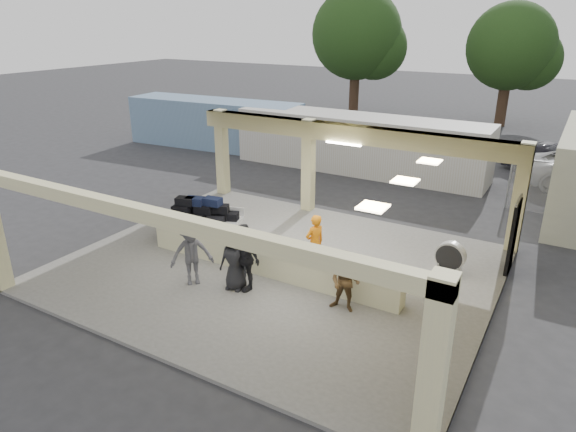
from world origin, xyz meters
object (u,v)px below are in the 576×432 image
Objects in this scene: passenger_b at (244,257)px; drum_fan at (450,257)px; baggage_counter at (267,258)px; container_white at (358,144)px; car_dark at (550,160)px; luggage_cart at (200,216)px; passenger_d at (234,260)px; baggage_handler at (315,243)px; passenger_a at (345,282)px; container_blue at (215,124)px; passenger_c at (192,254)px.

drum_fan is at bearing 54.48° from passenger_b.
container_white reaches higher than baggage_counter.
passenger_b reaches higher than car_dark.
container_white is at bearing 68.45° from luggage_cart.
passenger_d is 0.40× the size of car_dark.
passenger_b is at bearing -6.77° from baggage_handler.
passenger_a is at bearing 1.44° from passenger_d.
drum_fan is 0.57× the size of passenger_d.
baggage_handler is 1.05× the size of passenger_d.
drum_fan is 0.59× the size of passenger_a.
luggage_cart is at bearing 136.28° from passenger_d.
baggage_handler is (1.10, 0.80, 0.38)m from baggage_counter.
passenger_d is (-1.38, -1.97, -0.04)m from baggage_handler.
passenger_a is 13.11m from container_white.
passenger_b is at bearing -136.40° from drum_fan.
baggage_handler is 2.17m from passenger_b.
drum_fan is 11.04m from container_white.
passenger_d is 16.98m from container_blue.
passenger_c is 0.44× the size of car_dark.
passenger_c reaches higher than baggage_handler.
container_white reaches higher than luggage_cart.
passenger_b is at bearing -53.58° from container_blue.
container_white reaches higher than passenger_b.
passenger_c is at bearing -70.15° from luggage_cart.
container_white is at bearing 131.31° from car_dark.
passenger_b is 17.51m from car_dark.
baggage_handler is 11.14m from container_white.
container_blue is (-13.84, 12.62, 0.43)m from passenger_a.
luggage_cart is 0.67× the size of car_dark.
container_white is at bearing -138.14° from baggage_handler.
passenger_d is 12.77m from container_white.
passenger_b is 17.03m from container_blue.
passenger_a is 3.05m from passenger_d.
passenger_b reaches higher than luggage_cart.
baggage_handler is (4.34, -0.21, 0.07)m from luggage_cart.
passenger_d is at bearing -174.46° from passenger_a.
luggage_cart is at bearing 160.76° from passenger_a.
baggage_counter is 4.96× the size of passenger_d.
luggage_cart is 1.47× the size of passenger_b.
container_white reaches higher than baggage_handler.
container_white is (-8.12, -3.93, 0.63)m from car_dark.
passenger_c is at bearing -22.11° from baggage_handler.
passenger_c is at bearing -86.79° from container_white.
passenger_c is (1.81, -2.56, 0.11)m from luggage_cart.
container_blue reaches higher than container_white.
passenger_b is 12.68m from container_white.
passenger_a reaches higher than baggage_counter.
passenger_b reaches higher than passenger_c.
container_blue is (-15.60, 9.25, 0.72)m from drum_fan.
passenger_c is 13.03m from container_white.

